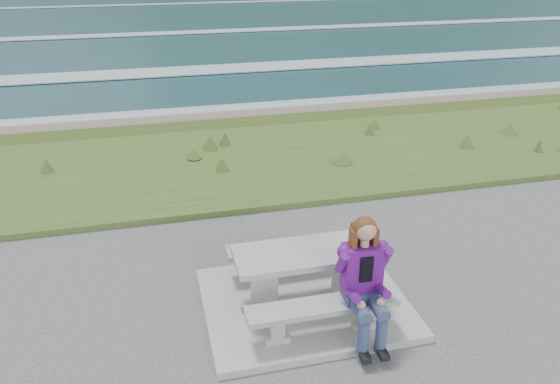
# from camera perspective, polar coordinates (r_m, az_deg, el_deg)

# --- Properties ---
(concrete_slab) EXTENTS (2.60, 2.10, 0.10)m
(concrete_slab) POSITION_cam_1_polar(r_m,az_deg,el_deg) (7.28, 2.61, -11.52)
(concrete_slab) COLOR #A7A7A2
(concrete_slab) RESTS_ON ground
(picnic_table) EXTENTS (1.80, 0.75, 0.75)m
(picnic_table) POSITION_cam_1_polar(r_m,az_deg,el_deg) (6.92, 2.72, -7.31)
(picnic_table) COLOR #A7A7A2
(picnic_table) RESTS_ON concrete_slab
(bench_landward) EXTENTS (1.80, 0.35, 0.45)m
(bench_landward) POSITION_cam_1_polar(r_m,az_deg,el_deg) (6.51, 4.45, -12.26)
(bench_landward) COLOR #A7A7A2
(bench_landward) RESTS_ON concrete_slab
(bench_seaward) EXTENTS (1.80, 0.35, 0.45)m
(bench_seaward) POSITION_cam_1_polar(r_m,az_deg,el_deg) (7.61, 1.19, -6.05)
(bench_seaward) COLOR #A7A7A2
(bench_seaward) RESTS_ON concrete_slab
(grass_verge) EXTENTS (160.00, 4.50, 0.22)m
(grass_verge) POSITION_cam_1_polar(r_m,az_deg,el_deg) (11.58, -4.33, 2.83)
(grass_verge) COLOR #36531F
(grass_verge) RESTS_ON ground
(shore_drop) EXTENTS (160.00, 0.80, 2.20)m
(shore_drop) POSITION_cam_1_polar(r_m,az_deg,el_deg) (14.28, -6.35, 7.14)
(shore_drop) COLOR #6E6152
(shore_drop) RESTS_ON ground
(ocean) EXTENTS (1600.00, 1600.00, 0.09)m
(ocean) POSITION_cam_1_polar(r_m,az_deg,el_deg) (31.32, -10.76, 13.52)
(ocean) COLOR #1B434F
(ocean) RESTS_ON ground
(seated_woman) EXTENTS (0.45, 0.78, 1.51)m
(seated_woman) POSITION_cam_1_polar(r_m,az_deg,el_deg) (6.41, 8.90, -10.86)
(seated_woman) COLOR navy
(seated_woman) RESTS_ON concrete_slab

